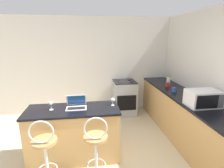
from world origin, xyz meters
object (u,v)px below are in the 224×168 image
Objects in this scene: mug_white at (187,95)px; stove_range at (124,97)px; laptop at (76,104)px; mug_blue at (174,90)px; bar_stool_near at (45,155)px; bar_stool_far at (96,150)px; wine_glass_tall at (51,104)px; microwave at (203,98)px; storage_jar at (168,80)px; mug_red at (167,85)px; wine_glass_short at (113,100)px.

stove_range is at bearing 123.06° from mug_white.
mug_blue is at bearing 16.30° from laptop.
mug_blue is (0.87, -1.07, 0.51)m from stove_range.
bar_stool_far is (0.69, 0.00, 0.00)m from bar_stool_near.
bar_stool_far is 3.17× the size of laptop.
wine_glass_tall is (-2.45, -0.64, 0.06)m from mug_blue.
bar_stool_near is 2.78m from stove_range.
microwave is 2.21m from stove_range.
wine_glass_tall is (-1.58, -1.71, 0.57)m from stove_range.
bar_stool_near and bar_stool_far have the same top height.
mug_blue is 0.61m from storage_jar.
microwave is (2.54, 0.38, 0.56)m from bar_stool_near.
mug_blue reaches higher than stove_range.
laptop is 3.24× the size of mug_blue.
microwave is at bearing 8.57° from bar_stool_near.
bar_stool_far is 10.73× the size of mug_red.
laptop is at bearing -151.42° from storage_jar.
wine_glass_tall reaches higher than stove_range.
laptop is at bearing 114.76° from bar_stool_far.
laptop is at bearing -179.66° from wine_glass_short.
microwave reaches higher than mug_red.
mug_white is (0.04, -0.78, -0.00)m from mug_red.
mug_blue is at bearing -103.07° from storage_jar.
wine_glass_short is at bearing 31.36° from bar_stool_near.
stove_range is 9.46× the size of mug_red.
stove_range is at bearing 47.35° from wine_glass_tall.
mug_white is (1.83, 0.84, 0.47)m from bar_stool_far.
bar_stool_far is 1.13× the size of stove_range.
laptop is 3.58× the size of mug_white.
storage_jar is at bearing 28.58° from laptop.
bar_stool_far is 10.27× the size of mug_blue.
mug_red is at bearing 42.24° from bar_stool_far.
microwave is at bearing -88.72° from mug_white.
wine_glass_short is 1.52m from mug_white.
wine_glass_tall is at bearing -177.25° from wine_glass_short.
wine_glass_tall is (-1.01, -0.05, 0.01)m from wine_glass_short.
microwave is 5.18× the size of mug_blue.
storage_jar is 2.87m from wine_glass_tall.
bar_stool_near is at bearing -90.77° from wine_glass_tall.
mug_blue is at bearing 100.60° from mug_white.
microwave reaches higher than bar_stool_far.
stove_range is 1.84m from wine_glass_short.
storage_jar is (0.14, 0.59, 0.06)m from mug_blue.
mug_white is (0.07, -0.38, 0.00)m from mug_blue.
laptop reaches higher than stove_range.
laptop reaches higher than wine_glass_tall.
wine_glass_short reaches higher than mug_red.
bar_stool_far reaches higher than mug_blue.
bar_stool_near is 1.30m from wine_glass_short.
laptop reaches higher than wine_glass_short.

